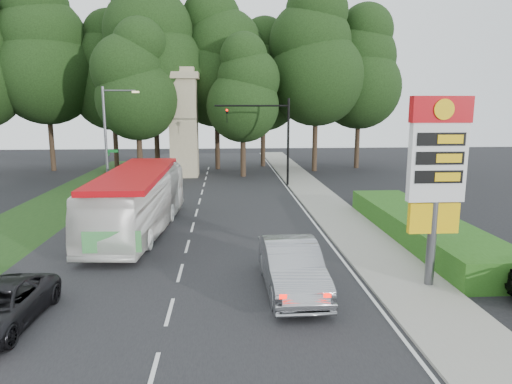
{
  "coord_description": "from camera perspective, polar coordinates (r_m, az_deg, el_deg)",
  "views": [
    {
      "loc": [
        1.85,
        -13.31,
        6.46
      ],
      "look_at": [
        3.38,
        9.58,
        2.2
      ],
      "focal_mm": 32.0,
      "sensor_mm": 36.0,
      "label": 1
    }
  ],
  "objects": [
    {
      "name": "hedge",
      "position": [
        24.11,
        19.95,
        -4.19
      ],
      "size": [
        3.0,
        14.0,
        1.2
      ],
      "primitive_type": "cube",
      "color": "#214D14",
      "rests_on": "ground"
    },
    {
      "name": "tree_monument_left",
      "position": [
        43.09,
        -14.72,
        13.14
      ],
      "size": [
        7.28,
        7.28,
        14.3
      ],
      "color": "#2D2116",
      "rests_on": "ground"
    },
    {
      "name": "monument",
      "position": [
        43.5,
        -9.01,
        8.61
      ],
      "size": [
        3.0,
        3.0,
        10.05
      ],
      "color": "tan",
      "rests_on": "ground"
    },
    {
      "name": "traffic_signal_mast",
      "position": [
        37.54,
        2.05,
        7.79
      ],
      "size": [
        6.1,
        0.35,
        7.2
      ],
      "color": "black",
      "rests_on": "ground"
    },
    {
      "name": "ground",
      "position": [
        14.91,
        -10.97,
        -15.37
      ],
      "size": [
        120.0,
        120.0,
        0.0
      ],
      "primitive_type": "plane",
      "color": "black",
      "rests_on": "ground"
    },
    {
      "name": "transit_bus",
      "position": [
        24.51,
        -14.52,
        -1.19
      ],
      "size": [
        3.61,
        11.88,
        3.26
      ],
      "primitive_type": "imported",
      "rotation": [
        0.0,
        0.0,
        -0.08
      ],
      "color": "white",
      "rests_on": "ground"
    },
    {
      "name": "sedan_silver",
      "position": [
        16.44,
        4.5,
        -9.31
      ],
      "size": [
        2.05,
        5.47,
        1.78
      ],
      "primitive_type": "imported",
      "rotation": [
        0.0,
        0.0,
        0.03
      ],
      "color": "#94959B",
      "rests_on": "ground"
    },
    {
      "name": "tree_west_mid",
      "position": [
        51.76,
        -24.93,
        15.37
      ],
      "size": [
        9.8,
        9.8,
        19.25
      ],
      "color": "#2D2116",
      "rests_on": "ground"
    },
    {
      "name": "tree_monument_right",
      "position": [
        42.87,
        -1.66,
        12.59
      ],
      "size": [
        6.72,
        6.72,
        13.2
      ],
      "color": "#2D2116",
      "rests_on": "ground"
    },
    {
      "name": "tree_east_near",
      "position": [
        50.58,
        0.91,
        14.17
      ],
      "size": [
        8.12,
        8.12,
        15.95
      ],
      "color": "#2D2116",
      "rests_on": "ground"
    },
    {
      "name": "gas_station_pylon",
      "position": [
        17.09,
        21.7,
        3.01
      ],
      "size": [
        2.1,
        0.45,
        6.85
      ],
      "color": "#59595E",
      "rests_on": "ground"
    },
    {
      "name": "tree_west_near",
      "position": [
        51.81,
        -17.58,
        13.98
      ],
      "size": [
        8.4,
        8.4,
        16.5
      ],
      "color": "#2D2116",
      "rests_on": "ground"
    },
    {
      "name": "tree_far_east",
      "position": [
        50.49,
        12.88,
        14.69
      ],
      "size": [
        8.68,
        8.68,
        17.05
      ],
      "color": "#2D2116",
      "rests_on": "ground"
    },
    {
      "name": "sidewalk_right",
      "position": [
        26.94,
        10.59,
        -3.41
      ],
      "size": [
        3.0,
        80.0,
        0.12
      ],
      "primitive_type": "cube",
      "color": "gray",
      "rests_on": "ground"
    },
    {
      "name": "road_surface",
      "position": [
        26.18,
        -7.78,
        -3.84
      ],
      "size": [
        14.0,
        80.0,
        0.02
      ],
      "primitive_type": "cube",
      "color": "black",
      "rests_on": "ground"
    },
    {
      "name": "streetlight_signs",
      "position": [
        36.46,
        -17.99,
        6.84
      ],
      "size": [
        2.75,
        0.98,
        8.0
      ],
      "color": "#59595E",
      "rests_on": "ground"
    },
    {
      "name": "tree_center_right",
      "position": [
        48.53,
        -5.01,
        15.87
      ],
      "size": [
        9.24,
        9.24,
        18.15
      ],
      "color": "#2D2116",
      "rests_on": "ground"
    },
    {
      "name": "grass_verge_left",
      "position": [
        33.92,
        -23.31,
        -1.31
      ],
      "size": [
        5.0,
        50.0,
        0.02
      ],
      "primitive_type": "cube",
      "color": "#193814",
      "rests_on": "ground"
    },
    {
      "name": "tree_east_mid",
      "position": [
        47.45,
        7.62,
        16.35
      ],
      "size": [
        9.52,
        9.52,
        18.7
      ],
      "color": "#2D2116",
      "rests_on": "ground"
    },
    {
      "name": "tree_center_left",
      "position": [
        47.14,
        -12.73,
        17.05
      ],
      "size": [
        10.08,
        10.08,
        19.8
      ],
      "color": "#2D2116",
      "rests_on": "ground"
    }
  ]
}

